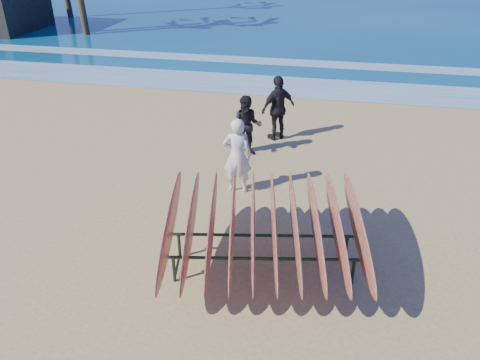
# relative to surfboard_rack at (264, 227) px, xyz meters

# --- Properties ---
(ground) EXTENTS (120.00, 120.00, 0.00)m
(ground) POSITION_rel_surfboard_rack_xyz_m (-0.69, 0.62, -0.89)
(ground) COLOR tan
(ground) RESTS_ON ground
(foam_near) EXTENTS (160.00, 160.00, 0.00)m
(foam_near) POSITION_rel_surfboard_rack_xyz_m (-0.69, 10.62, -0.89)
(foam_near) COLOR white
(foam_near) RESTS_ON ground
(foam_far) EXTENTS (160.00, 160.00, 0.00)m
(foam_far) POSITION_rel_surfboard_rack_xyz_m (-0.69, 14.12, -0.89)
(foam_far) COLOR white
(foam_far) RESTS_ON ground
(surfboard_rack) EXTENTS (3.67, 3.55, 1.43)m
(surfboard_rack) POSITION_rel_surfboard_rack_xyz_m (0.00, 0.00, 0.00)
(surfboard_rack) COLOR #1D2E1E
(surfboard_rack) RESTS_ON ground
(person_white) EXTENTS (0.67, 0.47, 1.73)m
(person_white) POSITION_rel_surfboard_rack_xyz_m (-1.00, 2.63, -0.03)
(person_white) COLOR silver
(person_white) RESTS_ON ground
(person_dark_a) EXTENTS (0.83, 0.68, 1.57)m
(person_dark_a) POSITION_rel_surfboard_rack_xyz_m (-1.16, 4.56, -0.11)
(person_dark_a) COLOR black
(person_dark_a) RESTS_ON ground
(person_dark_b) EXTENTS (1.06, 1.04, 1.79)m
(person_dark_b) POSITION_rel_surfboard_rack_xyz_m (-0.52, 5.74, -0.00)
(person_dark_b) COLOR black
(person_dark_b) RESTS_ON ground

